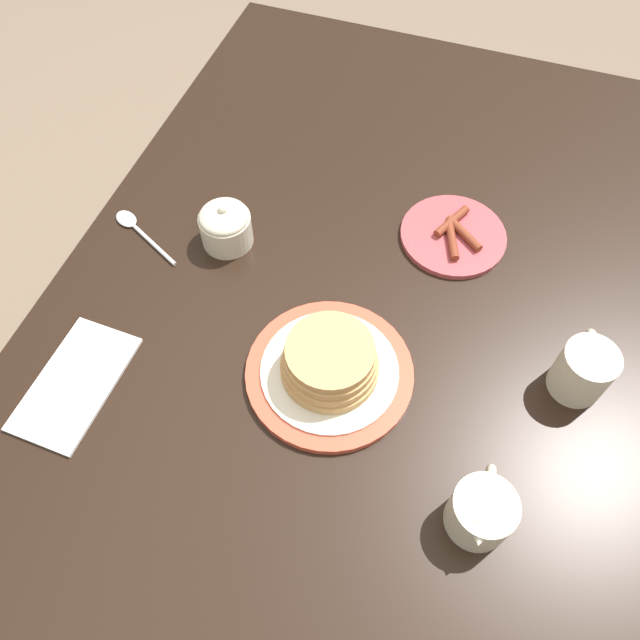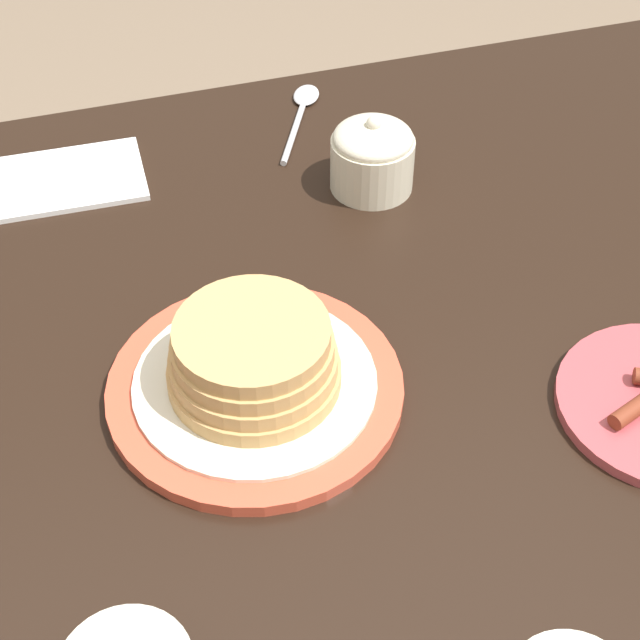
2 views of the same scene
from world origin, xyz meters
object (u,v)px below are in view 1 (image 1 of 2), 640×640
at_px(pancake_plate, 329,365).
at_px(coffee_mug, 583,369).
at_px(sugar_bowl, 225,225).
at_px(spoon, 136,227).
at_px(creamer_pitcher, 481,513).
at_px(side_plate_bacon, 453,235).
at_px(napkin, 75,383).

height_order(pancake_plate, coffee_mug, coffee_mug).
bearing_deg(sugar_bowl, pancake_plate, -127.73).
xyz_separation_m(pancake_plate, spoon, (0.16, 0.40, -0.02)).
relative_size(pancake_plate, spoon, 1.62).
distance_m(sugar_bowl, spoon, 0.16).
bearing_deg(coffee_mug, pancake_plate, 106.75).
relative_size(creamer_pitcher, spoon, 0.76).
bearing_deg(spoon, sugar_bowl, -80.06).
bearing_deg(coffee_mug, creamer_pitcher, 158.35).
relative_size(side_plate_bacon, spoon, 1.17).
relative_size(sugar_bowl, napkin, 0.42).
xyz_separation_m(sugar_bowl, napkin, (-0.32, 0.10, -0.03)).
distance_m(side_plate_bacon, creamer_pitcher, 0.47).
distance_m(coffee_mug, napkin, 0.72).
bearing_deg(pancake_plate, coffee_mug, -73.25).
bearing_deg(napkin, spoon, 11.17).
xyz_separation_m(pancake_plate, coffee_mug, (0.10, -0.34, 0.01)).
distance_m(sugar_bowl, napkin, 0.34).
bearing_deg(creamer_pitcher, sugar_bowl, 56.20).
height_order(coffee_mug, spoon, coffee_mug).
height_order(napkin, spoon, spoon).
xyz_separation_m(pancake_plate, side_plate_bacon, (0.31, -0.12, -0.02)).
relative_size(napkin, spoon, 1.33).
distance_m(side_plate_bacon, spoon, 0.54).
bearing_deg(side_plate_bacon, spoon, 106.91).
relative_size(coffee_mug, sugar_bowl, 1.25).
xyz_separation_m(coffee_mug, sugar_bowl, (0.08, 0.58, -0.00)).
bearing_deg(spoon, coffee_mug, -94.30).
bearing_deg(napkin, coffee_mug, -70.88).
height_order(coffee_mug, napkin, coffee_mug).
bearing_deg(napkin, creamer_pitcher, -90.47).
height_order(pancake_plate, sugar_bowl, sugar_bowl).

